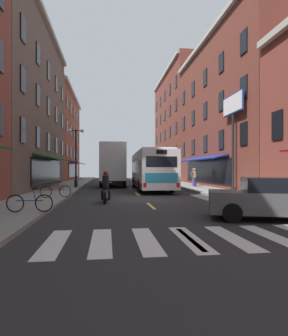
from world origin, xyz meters
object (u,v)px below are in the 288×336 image
bicycle_mid (30,202)px  pedestrian_mid (193,177)px  street_lamp_twin (76,155)px  bicycle_near (56,191)px  pedestrian_near (194,177)px  box_truck (113,165)px  motorcycle_rider (106,189)px  transit_bus (151,170)px  sedan_near (112,177)px  sedan_mid (276,198)px  billboard_sign (233,116)px

bicycle_mid → pedestrian_mid: size_ratio=1.02×
bicycle_mid → street_lamp_twin: street_lamp_twin is taller
bicycle_near → pedestrian_near: 14.16m
box_truck → bicycle_near: box_truck is taller
box_truck → bicycle_near: (-3.45, -12.31, -1.63)m
bicycle_near → bicycle_mid: same height
pedestrian_near → motorcycle_rider: bearing=-40.3°
transit_bus → street_lamp_twin: 6.83m
sedan_near → bicycle_near: sedan_near is taller
transit_bus → motorcycle_rider: transit_bus is taller
box_truck → pedestrian_mid: bearing=-13.2°
pedestrian_mid → street_lamp_twin: bearing=-100.9°
sedan_near → sedan_mid: 28.83m
sedan_mid → pedestrian_mid: 18.23m
bicycle_mid → pedestrian_mid: 19.61m
sedan_near → pedestrian_near: pedestrian_near is taller
transit_bus → sedan_near: (-3.05, 13.53, -0.97)m
billboard_sign → sedan_mid: (-3.35, -10.81, -4.86)m
motorcycle_rider → street_lamp_twin: street_lamp_twin is taller
billboard_sign → bicycle_mid: billboard_sign is taller
transit_bus → bicycle_mid: 14.49m
billboard_sign → box_truck: size_ratio=0.88×
transit_bus → street_lamp_twin: size_ratio=2.16×
billboard_sign → street_lamp_twin: size_ratio=1.37×
sedan_near → box_truck: bearing=-90.3°
bicycle_mid → pedestrian_near: (10.87, 14.65, 0.53)m
bicycle_mid → pedestrian_near: pedestrian_near is taller
billboard_sign → bicycle_near: (-12.01, -3.25, -5.10)m
bicycle_near → pedestrian_near: bearing=39.7°
bicycle_near → pedestrian_mid: 15.36m
pedestrian_near → street_lamp_twin: bearing=-94.0°
pedestrian_near → box_truck: bearing=-116.7°
transit_bus → motorcycle_rider: 9.63m
bicycle_mid → street_lamp_twin: (0.12, 14.84, 2.50)m
billboard_sign → bicycle_near: size_ratio=4.17×
box_truck → billboard_sign: bearing=-46.6°
box_truck → bicycle_near: size_ratio=4.76×
sedan_mid → motorcycle_rider: (-5.84, 6.01, -0.03)m
street_lamp_twin → box_truck: bearing=42.9°
sedan_near → bicycle_mid: bearing=-97.5°
bicycle_near → street_lamp_twin: street_lamp_twin is taller
sedan_near → billboard_sign: bearing=-64.2°
sedan_mid → street_lamp_twin: (-8.51, 16.79, 2.26)m
street_lamp_twin → motorcycle_rider: bearing=-76.1°
pedestrian_mid → bicycle_near: bearing=-64.3°
billboard_sign → pedestrian_mid: size_ratio=4.22×
motorcycle_rider → street_lamp_twin: size_ratio=0.40×
sedan_near → motorcycle_rider: bearing=-91.8°
bicycle_mid → pedestrian_near: bearing=53.4°
box_truck → pedestrian_near: size_ratio=4.78×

